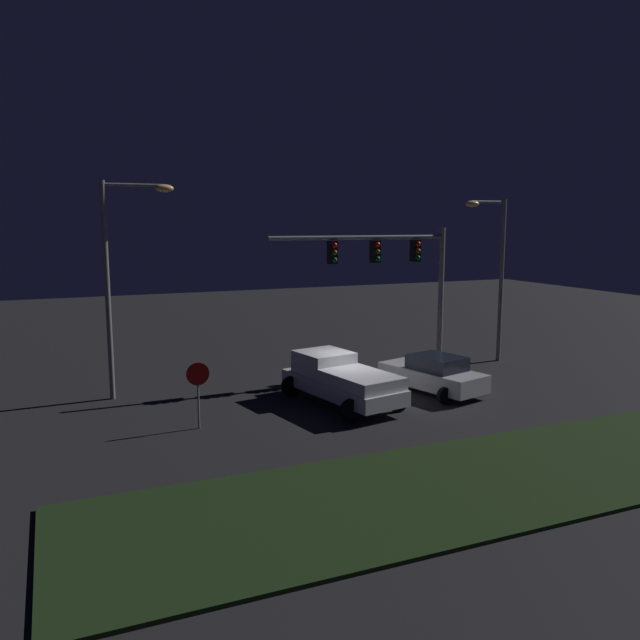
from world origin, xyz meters
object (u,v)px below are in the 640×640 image
object	(u,v)px
pickup_truck	(339,377)
stop_sign	(198,382)
street_lamp_left	(121,263)
traffic_signal_gantry	(395,265)
street_lamp_right	(494,260)
car_sedan	(433,374)

from	to	relation	value
pickup_truck	stop_sign	bearing A→B (deg)	88.47
street_lamp_left	stop_sign	distance (m)	6.33
traffic_signal_gantry	pickup_truck	bearing A→B (deg)	-142.82
street_lamp_left	street_lamp_right	bearing A→B (deg)	-1.03
street_lamp_left	traffic_signal_gantry	bearing A→B (deg)	-4.50
car_sedan	stop_sign	xyz separation A→B (m)	(-9.62, -0.84, 0.82)
street_lamp_left	street_lamp_right	world-z (taller)	street_lamp_left
street_lamp_left	stop_sign	world-z (taller)	street_lamp_left
pickup_truck	car_sedan	world-z (taller)	pickup_truck
car_sedan	street_lamp_right	size ratio (longest dim) A/B	0.60
car_sedan	stop_sign	world-z (taller)	stop_sign
street_lamp_right	pickup_truck	bearing A→B (deg)	-159.67
car_sedan	street_lamp_left	bearing A→B (deg)	55.48
street_lamp_right	stop_sign	world-z (taller)	street_lamp_right
street_lamp_left	street_lamp_right	xyz separation A→B (m)	(17.12, -0.31, -0.27)
pickup_truck	street_lamp_right	bearing A→B (deg)	-80.59
pickup_truck	traffic_signal_gantry	world-z (taller)	traffic_signal_gantry
pickup_truck	car_sedan	bearing A→B (deg)	-101.89
street_lamp_left	car_sedan	bearing A→B (deg)	-19.55
pickup_truck	street_lamp_left	size ratio (longest dim) A/B	0.69
stop_sign	pickup_truck	bearing A→B (deg)	9.39
traffic_signal_gantry	street_lamp_left	bearing A→B (deg)	175.50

